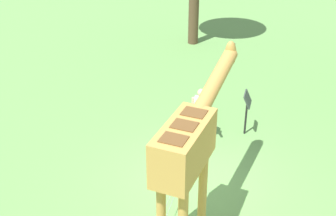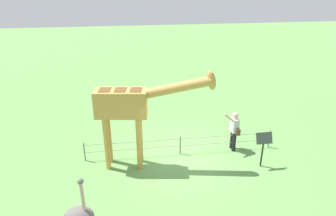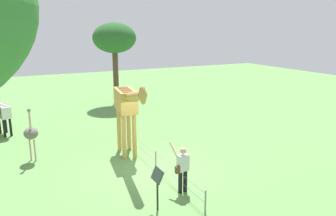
{
  "view_description": "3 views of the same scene",
  "coord_description": "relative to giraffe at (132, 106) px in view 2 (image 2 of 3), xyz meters",
  "views": [
    {
      "loc": [
        -8.65,
        -1.68,
        6.81
      ],
      "look_at": [
        -0.35,
        0.58,
        2.2
      ],
      "focal_mm": 47.42,
      "sensor_mm": 36.0,
      "label": 1
    },
    {
      "loc": [
        -1.79,
        -9.57,
        6.36
      ],
      "look_at": [
        -0.47,
        0.17,
        1.96
      ],
      "focal_mm": 33.06,
      "sensor_mm": 36.0,
      "label": 2
    },
    {
      "loc": [
        10.83,
        -4.67,
        5.34
      ],
      "look_at": [
        0.52,
        0.52,
        2.54
      ],
      "focal_mm": 35.24,
      "sensor_mm": 36.0,
      "label": 3
    }
  ],
  "objects": [
    {
      "name": "ground_plane",
      "position": [
        1.72,
        0.23,
        -2.28
      ],
      "size": [
        60.0,
        60.0,
        0.0
      ],
      "primitive_type": "plane",
      "color": "#60934C"
    },
    {
      "name": "info_sign",
      "position": [
        4.41,
        -0.69,
        -1.33
      ],
      "size": [
        0.56,
        0.21,
        1.32
      ],
      "color": "black",
      "rests_on": "ground_plane"
    },
    {
      "name": "visitor",
      "position": [
        3.78,
        0.51,
        -1.37
      ],
      "size": [
        0.67,
        0.58,
        1.67
      ],
      "color": "black",
      "rests_on": "ground_plane"
    },
    {
      "name": "wire_fence",
      "position": [
        1.72,
        0.48,
        -1.87
      ],
      "size": [
        7.05,
        0.05,
        0.75
      ],
      "color": "slate",
      "rests_on": "ground_plane"
    },
    {
      "name": "giraffe",
      "position": [
        0.0,
        0.0,
        0.0
      ],
      "size": [
        3.99,
        1.02,
        3.51
      ],
      "color": "#C69347",
      "rests_on": "ground_plane"
    }
  ]
}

